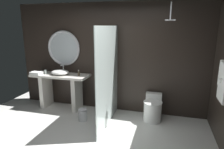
% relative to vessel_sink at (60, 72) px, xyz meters
% --- Properties ---
extents(back_wall_panel, '(4.80, 0.10, 2.60)m').
position_rel_vessel_sink_xyz_m(back_wall_panel, '(1.18, 0.36, 0.35)').
color(back_wall_panel, black).
rests_on(back_wall_panel, ground_plane).
extents(vanity_counter, '(1.44, 0.53, 0.89)m').
position_rel_vessel_sink_xyz_m(vanity_counter, '(-0.02, 0.03, -0.38)').
color(vanity_counter, silver).
rests_on(vanity_counter, ground_plane).
extents(vessel_sink, '(0.44, 0.36, 0.23)m').
position_rel_vessel_sink_xyz_m(vessel_sink, '(0.00, 0.00, 0.00)').
color(vessel_sink, white).
rests_on(vessel_sink, vanity_counter).
extents(tumbler_cup, '(0.07, 0.07, 0.11)m').
position_rel_vessel_sink_xyz_m(tumbler_cup, '(-0.39, -0.02, -0.01)').
color(tumbler_cup, silver).
rests_on(tumbler_cup, vanity_counter).
extents(soap_dispenser, '(0.05, 0.05, 0.14)m').
position_rel_vessel_sink_xyz_m(soap_dispenser, '(0.48, 0.04, -0.00)').
color(soap_dispenser, '#3D3323').
rests_on(soap_dispenser, vanity_counter).
extents(round_wall_mirror, '(0.88, 0.06, 0.88)m').
position_rel_vessel_sink_xyz_m(round_wall_mirror, '(-0.02, 0.27, 0.56)').
color(round_wall_mirror, silver).
extents(shower_glass_panel, '(0.02, 1.52, 2.07)m').
position_rel_vessel_sink_xyz_m(shower_glass_panel, '(1.37, -0.45, 0.08)').
color(shower_glass_panel, silver).
rests_on(shower_glass_panel, ground_plane).
extents(rain_shower_head, '(0.20, 0.20, 0.34)m').
position_rel_vessel_sink_xyz_m(rain_shower_head, '(2.52, -0.17, 1.25)').
color(rain_shower_head, silver).
extents(toilet, '(0.41, 0.58, 0.56)m').
position_rel_vessel_sink_xyz_m(toilet, '(2.28, -0.02, -0.69)').
color(toilet, white).
rests_on(toilet, ground_plane).
extents(waste_bin, '(0.19, 0.19, 0.29)m').
position_rel_vessel_sink_xyz_m(waste_bin, '(0.79, -0.48, -0.80)').
color(waste_bin, silver).
rests_on(waste_bin, ground_plane).
extents(folded_hand_towel, '(0.29, 0.22, 0.07)m').
position_rel_vessel_sink_xyz_m(folded_hand_towel, '(-0.58, -0.14, -0.03)').
color(folded_hand_towel, white).
rests_on(folded_hand_towel, vanity_counter).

